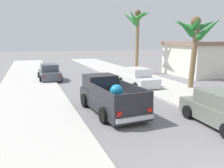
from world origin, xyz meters
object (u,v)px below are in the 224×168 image
object	(u,v)px
pickup_truck	(109,97)
palm_tree_right_mid	(196,32)
car_right_near	(222,110)
palm_tree_right_fore	(137,23)
car_right_mid	(49,73)
car_left_far	(137,78)
roadside_house	(212,58)

from	to	relation	value
pickup_truck	palm_tree_right_mid	xyz separation A→B (m)	(8.02, 3.23, 3.63)
car_right_near	pickup_truck	bearing A→B (deg)	137.34
car_right_near	palm_tree_right_fore	size ratio (longest dim) A/B	0.61
car_right_mid	palm_tree_right_mid	distance (m)	13.54
pickup_truck	palm_tree_right_fore	xyz separation A→B (m)	(7.72, 12.88, 4.90)
palm_tree_right_fore	palm_tree_right_mid	bearing A→B (deg)	-88.20
car_right_near	car_right_mid	bearing A→B (deg)	112.45
car_right_near	car_left_far	xyz separation A→B (m)	(0.27, 9.25, 0.00)
car_left_far	palm_tree_right_fore	world-z (taller)	palm_tree_right_fore
car_right_near	palm_tree_right_fore	bearing A→B (deg)	77.62
car_right_mid	palm_tree_right_fore	xyz separation A→B (m)	(9.89, 1.54, 4.97)
car_left_far	palm_tree_right_fore	xyz separation A→B (m)	(3.38, 7.38, 4.97)
car_right_mid	roadside_house	xyz separation A→B (m)	(17.47, -2.05, 1.13)
car_right_near	palm_tree_right_mid	size ratio (longest dim) A/B	0.78
palm_tree_right_mid	car_right_mid	bearing A→B (deg)	141.49
palm_tree_right_mid	roadside_house	distance (m)	9.81
pickup_truck	car_right_mid	bearing A→B (deg)	100.82
pickup_truck	roadside_house	world-z (taller)	roadside_house
car_right_near	roadside_house	size ratio (longest dim) A/B	0.46
car_right_near	palm_tree_right_fore	distance (m)	17.74
palm_tree_right_mid	car_left_far	bearing A→B (deg)	148.35
car_left_far	palm_tree_right_mid	world-z (taller)	palm_tree_right_mid
palm_tree_right_mid	roadside_house	size ratio (longest dim) A/B	0.59
roadside_house	palm_tree_right_mid	bearing A→B (deg)	-140.23
pickup_truck	palm_tree_right_mid	size ratio (longest dim) A/B	0.97
pickup_truck	palm_tree_right_mid	bearing A→B (deg)	21.92
car_right_near	palm_tree_right_mid	bearing A→B (deg)	60.47
palm_tree_right_mid	roadside_house	world-z (taller)	palm_tree_right_mid
palm_tree_right_fore	roadside_house	bearing A→B (deg)	-25.35
car_left_far	palm_tree_right_mid	xyz separation A→B (m)	(3.68, -2.27, 3.70)
car_left_far	roadside_house	world-z (taller)	roadside_house
car_right_mid	palm_tree_right_fore	bearing A→B (deg)	8.86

